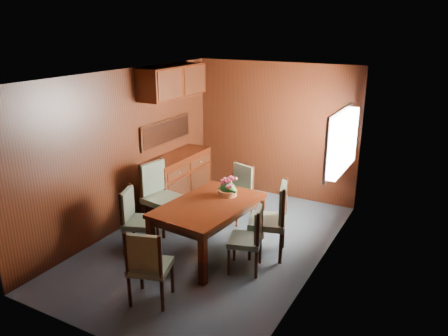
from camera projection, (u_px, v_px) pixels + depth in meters
The scene contains 11 objects.
ground at pixel (212, 244), 6.28m from camera, with size 4.50×4.50×0.00m, color #343F47.
room_shell at pixel (217, 128), 6.09m from camera, with size 3.06×4.52×2.41m.
sideboard at pixel (179, 180), 7.54m from camera, with size 0.48×1.40×0.90m, color #331106.
dining_table at pixel (209, 210), 5.90m from camera, with size 1.09×1.61×0.72m.
chair_left_near at pixel (135, 217), 5.97m from camera, with size 0.54×0.55×0.91m.
chair_left_far at pixel (159, 192), 6.61m from camera, with size 0.55×0.57×1.06m.
chair_right_near at pixel (250, 235), 5.48m from camera, with size 0.50×0.51×0.88m.
chair_right_far at pixel (274, 215), 5.82m from camera, with size 0.60×0.61×1.05m.
chair_head at pixel (148, 263), 4.80m from camera, with size 0.54×0.53×0.92m.
chair_foot at pixel (239, 189), 6.96m from camera, with size 0.53×0.52×0.91m.
flower_centerpiece at pixel (228, 186), 6.09m from camera, with size 0.29×0.29×0.29m.
Camera 1 is at (2.84, -4.84, 3.02)m, focal length 35.00 mm.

